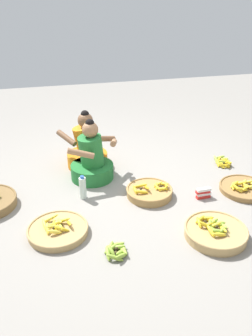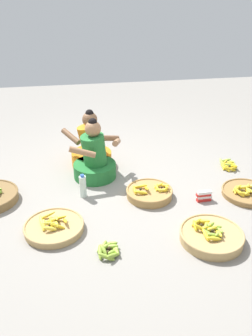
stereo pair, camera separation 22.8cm
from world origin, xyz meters
name	(u,v)px [view 1 (the left image)]	position (x,y,z in m)	size (l,w,h in m)	color
ground_plane	(122,187)	(0.00, 0.00, 0.00)	(10.00, 10.00, 0.00)	gray
vendor_woman_front	(92,160)	(-0.30, 0.30, 0.24)	(0.65, 0.52, 0.76)	#237233
vendor_woman_behind	(87,149)	(-0.31, 0.63, 0.24)	(0.73, 0.55, 0.76)	orange
banana_basket_front_center	(215,231)	(0.63, -1.11, 0.06)	(0.59, 0.59, 0.16)	tan
banana_basket_back_left	(244,188)	(1.34, -0.44, 0.04)	(0.57, 0.57, 0.14)	olive
banana_basket_mid_left	(58,230)	(-0.80, -0.69, 0.04)	(0.58, 0.58, 0.14)	tan
banana_basket_front_left	(149,192)	(0.25, -0.27, 0.05)	(0.52, 0.52, 0.15)	#A87F47
loose_bananas_near_vendor	(116,250)	(-0.32, -1.10, 0.03)	(0.22, 0.26, 0.09)	#8CAD38
loose_bananas_front_right	(223,162)	(1.44, 0.24, 0.03)	(0.24, 0.34, 0.09)	gold
water_bottle	(83,188)	(-0.47, -0.13, 0.13)	(0.08, 0.08, 0.28)	silver
packet_carton_stack	(203,193)	(0.82, -0.46, 0.06)	(0.18, 0.07, 0.12)	red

